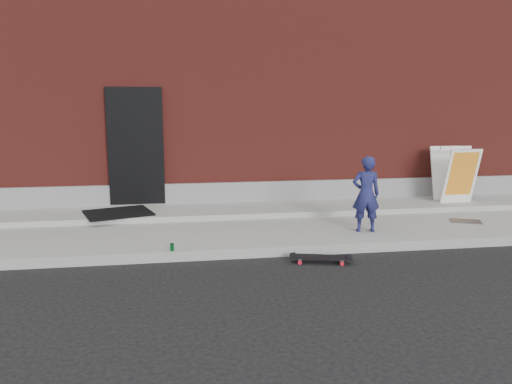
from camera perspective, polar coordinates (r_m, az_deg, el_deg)
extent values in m
plane|color=black|center=(7.46, 5.52, -7.27)|extent=(80.00, 80.00, 0.00)
cube|color=gray|center=(8.84, 3.11, -3.94)|extent=(20.00, 3.00, 0.15)
cube|color=gray|center=(9.67, 2.01, -1.94)|extent=(20.00, 1.20, 0.10)
cube|color=maroon|center=(14.00, -1.56, 11.29)|extent=(20.00, 8.00, 5.00)
cube|color=gray|center=(10.18, 1.41, 0.10)|extent=(20.00, 0.10, 0.40)
cube|color=black|center=(9.91, -13.57, 5.09)|extent=(1.05, 0.12, 2.25)
imported|color=#1B1E4E|center=(8.27, 12.46, -0.23)|extent=(0.49, 0.35, 1.24)
cylinder|color=red|center=(7.26, 9.70, -7.62)|extent=(0.07, 0.05, 0.06)
cylinder|color=red|center=(7.09, 9.80, -8.07)|extent=(0.07, 0.05, 0.06)
cylinder|color=red|center=(7.25, 5.05, -7.55)|extent=(0.07, 0.05, 0.06)
cylinder|color=red|center=(7.07, 5.03, -8.01)|extent=(0.07, 0.05, 0.06)
cube|color=#A6A6AB|center=(7.17, 9.76, -7.54)|extent=(0.10, 0.19, 0.02)
cube|color=#A6A6AB|center=(7.15, 5.05, -7.48)|extent=(0.10, 0.19, 0.02)
cube|color=black|center=(7.14, 7.41, -7.38)|extent=(0.87, 0.42, 0.02)
cube|color=white|center=(10.63, 22.39, 1.67)|extent=(0.69, 0.34, 1.10)
cube|color=white|center=(11.04, 20.97, 2.05)|extent=(0.69, 0.34, 1.10)
cube|color=yellow|center=(10.62, 22.45, 1.35)|extent=(0.57, 0.25, 0.87)
cube|color=white|center=(10.78, 21.86, 4.74)|extent=(0.67, 0.09, 0.06)
cylinder|color=#1B883C|center=(7.23, -9.57, -6.25)|extent=(0.07, 0.07, 0.11)
cube|color=black|center=(9.36, -15.47, -2.31)|extent=(1.35, 1.22, 0.03)
cube|color=#4C4C51|center=(9.61, 22.87, -3.09)|extent=(0.59, 0.50, 0.02)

